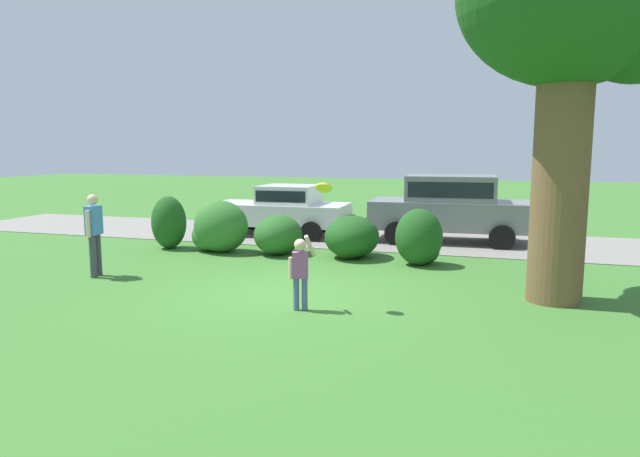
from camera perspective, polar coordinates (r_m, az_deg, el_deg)
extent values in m
plane|color=#3D752D|center=(10.64, -3.28, -6.63)|extent=(80.00, 80.00, 0.00)
cube|color=gray|center=(17.20, 4.91, -0.95)|extent=(28.00, 4.40, 0.02)
cylinder|color=brown|center=(10.70, 22.85, 4.15)|extent=(0.94, 0.94, 4.17)
ellipsoid|color=#1E511C|center=(11.04, 29.30, 18.19)|extent=(2.20, 2.20, 2.20)
ellipsoid|color=#1E511C|center=(11.74, 20.53, 18.03)|extent=(1.81, 1.81, 1.81)
ellipsoid|color=#1E511C|center=(15.86, -14.87, 0.59)|extent=(0.93, 0.90, 1.42)
ellipsoid|color=#33702B|center=(15.00, -9.87, 0.20)|extent=(1.44, 1.18, 1.35)
ellipsoid|color=#33702B|center=(15.28, -11.02, -0.71)|extent=(0.90, 0.90, 0.81)
ellipsoid|color=#286023|center=(14.56, -4.21, -0.63)|extent=(1.20, 1.43, 1.00)
ellipsoid|color=#1E511C|center=(14.11, 3.21, -0.82)|extent=(1.34, 1.58, 1.04)
ellipsoid|color=#1E511C|center=(13.93, 2.85, -1.44)|extent=(0.89, 0.89, 0.80)
ellipsoid|color=#1E511C|center=(13.34, 9.85, -0.85)|extent=(1.09, 1.02, 1.31)
ellipsoid|color=#1E511C|center=(13.60, 10.41, -2.17)|extent=(0.69, 0.69, 0.62)
cube|color=white|center=(17.67, -4.05, 1.49)|extent=(4.25, 1.95, 0.64)
cube|color=white|center=(17.51, -3.10, 3.42)|extent=(1.72, 1.66, 0.56)
cube|color=black|center=(17.51, -3.10, 3.42)|extent=(1.59, 1.68, 0.34)
cylinder|color=black|center=(17.35, -9.14, 0.02)|extent=(0.61, 0.24, 0.60)
cylinder|color=black|center=(19.06, -6.76, 0.79)|extent=(0.61, 0.24, 0.60)
cylinder|color=black|center=(16.43, -0.87, -0.32)|extent=(0.61, 0.24, 0.60)
cylinder|color=black|center=(18.22, 0.82, 0.51)|extent=(0.61, 0.24, 0.60)
cube|color=black|center=(18.52, -10.28, 1.19)|extent=(0.17, 1.75, 0.20)
cube|color=black|center=(17.09, 2.72, 0.74)|extent=(0.17, 1.75, 0.20)
cube|color=gray|center=(16.74, 12.87, 1.36)|extent=(4.58, 2.04, 0.80)
cube|color=gray|center=(16.67, 12.95, 3.95)|extent=(2.54, 1.73, 0.72)
cube|color=black|center=(16.67, 12.95, 3.95)|extent=(2.35, 1.74, 0.43)
cylinder|color=black|center=(15.97, 7.69, -0.49)|extent=(0.69, 0.25, 0.68)
cylinder|color=black|center=(17.82, 8.45, 0.38)|extent=(0.69, 0.25, 0.68)
cylinder|color=black|center=(15.88, 17.73, -0.85)|extent=(0.69, 0.25, 0.68)
cylinder|color=black|center=(17.74, 17.44, 0.06)|extent=(0.69, 0.25, 0.68)
cube|color=black|center=(16.99, 5.11, 0.95)|extent=(0.20, 1.75, 0.20)
cube|color=black|center=(16.84, 20.65, 0.40)|extent=(0.20, 1.75, 0.20)
cylinder|color=#4C608C|center=(9.60, -2.39, -6.56)|extent=(0.10, 0.10, 0.55)
cylinder|color=#4C608C|center=(9.59, -1.55, -6.57)|extent=(0.10, 0.10, 0.55)
cube|color=#994C8C|center=(9.48, -1.99, -3.67)|extent=(0.30, 0.23, 0.44)
sphere|color=beige|center=(9.42, -2.00, -1.64)|extent=(0.20, 0.20, 0.20)
cylinder|color=beige|center=(9.47, -1.02, -1.71)|extent=(0.16, 0.28, 0.39)
cylinder|color=beige|center=(9.50, -2.95, -3.96)|extent=(0.07, 0.07, 0.36)
cylinder|color=yellow|center=(9.44, 0.38, 4.08)|extent=(0.29, 0.25, 0.20)
cylinder|color=red|center=(9.44, 0.38, 4.11)|extent=(0.16, 0.14, 0.12)
cylinder|color=#3F3F4C|center=(12.82, -21.74, -2.61)|extent=(0.14, 0.14, 0.90)
cylinder|color=#3F3F4C|center=(12.99, -21.30, -2.45)|extent=(0.14, 0.14, 0.90)
cube|color=#4C7FCC|center=(12.79, -21.69, 0.77)|extent=(0.28, 0.39, 0.60)
sphere|color=beige|center=(12.75, -21.79, 2.69)|extent=(0.22, 0.22, 0.22)
cylinder|color=beige|center=(12.61, -22.17, 0.42)|extent=(0.09, 0.09, 0.55)
cylinder|color=beige|center=(12.99, -21.20, 0.68)|extent=(0.09, 0.09, 0.55)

